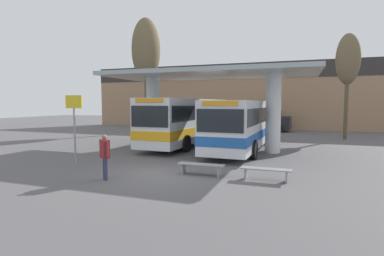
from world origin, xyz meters
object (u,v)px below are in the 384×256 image
(parked_car_street, at_px, (269,121))
(transit_bus_center_bay, at_px, (244,122))
(transit_bus_left_bay, at_px, (189,119))
(waiting_bench_mid_platform, at_px, (266,171))
(poplar_tree_behind_left, at_px, (348,61))
(waiting_bench_near_pillar, at_px, (201,167))
(poplar_tree_behind_right, at_px, (146,51))
(info_sign_platform, at_px, (74,116))
(pedestrian_waiting, at_px, (105,152))

(parked_car_street, bearing_deg, transit_bus_center_bay, -87.18)
(transit_bus_left_bay, distance_m, waiting_bench_mid_platform, 11.00)
(transit_bus_center_bay, height_order, poplar_tree_behind_left, poplar_tree_behind_left)
(waiting_bench_near_pillar, relative_size, parked_car_street, 0.43)
(waiting_bench_near_pillar, relative_size, poplar_tree_behind_left, 0.23)
(transit_bus_left_bay, relative_size, transit_bus_center_bay, 1.04)
(transit_bus_center_bay, xyz_separation_m, parked_car_street, (0.38, 13.01, -0.64))
(waiting_bench_near_pillar, relative_size, poplar_tree_behind_right, 0.17)
(info_sign_platform, bearing_deg, pedestrian_waiting, -31.85)
(info_sign_platform, relative_size, poplar_tree_behind_right, 0.29)
(info_sign_platform, distance_m, pedestrian_waiting, 3.74)
(transit_bus_center_bay, xyz_separation_m, info_sign_platform, (-6.60, -7.80, 0.61))
(pedestrian_waiting, relative_size, poplar_tree_behind_right, 0.15)
(waiting_bench_mid_platform, height_order, poplar_tree_behind_left, poplar_tree_behind_left)
(info_sign_platform, bearing_deg, transit_bus_center_bay, 49.77)
(pedestrian_waiting, bearing_deg, transit_bus_left_bay, 128.15)
(waiting_bench_near_pillar, xyz_separation_m, waiting_bench_mid_platform, (2.57, 0.00, -0.00))
(transit_bus_left_bay, xyz_separation_m, waiting_bench_near_pillar, (3.73, -8.91, -1.45))
(waiting_bench_near_pillar, distance_m, info_sign_platform, 6.49)
(pedestrian_waiting, height_order, parked_car_street, parked_car_street)
(transit_bus_center_bay, height_order, pedestrian_waiting, transit_bus_center_bay)
(transit_bus_left_bay, relative_size, parked_car_street, 2.66)
(waiting_bench_mid_platform, bearing_deg, info_sign_platform, -179.49)
(transit_bus_center_bay, bearing_deg, transit_bus_left_bay, -13.91)
(info_sign_platform, height_order, poplar_tree_behind_right, poplar_tree_behind_right)
(waiting_bench_mid_platform, bearing_deg, transit_bus_center_bay, 105.50)
(poplar_tree_behind_right, bearing_deg, transit_bus_left_bay, -42.87)
(transit_bus_left_bay, bearing_deg, poplar_tree_behind_right, -41.25)
(transit_bus_center_bay, distance_m, poplar_tree_behind_left, 11.38)
(waiting_bench_near_pillar, distance_m, poplar_tree_behind_left, 18.18)
(transit_bus_left_bay, xyz_separation_m, parked_car_street, (4.54, 11.83, -0.72))
(waiting_bench_mid_platform, bearing_deg, pedestrian_waiting, -161.43)
(waiting_bench_near_pillar, relative_size, pedestrian_waiting, 1.10)
(transit_bus_left_bay, relative_size, waiting_bench_near_pillar, 6.23)
(waiting_bench_mid_platform, height_order, poplar_tree_behind_right, poplar_tree_behind_right)
(pedestrian_waiting, height_order, poplar_tree_behind_right, poplar_tree_behind_right)
(info_sign_platform, bearing_deg, poplar_tree_behind_left, 49.28)
(info_sign_platform, distance_m, poplar_tree_behind_left, 21.02)
(pedestrian_waiting, relative_size, poplar_tree_behind_left, 0.21)
(transit_bus_left_bay, relative_size, poplar_tree_behind_right, 1.05)
(transit_bus_left_bay, distance_m, parked_car_street, 12.69)
(waiting_bench_mid_platform, bearing_deg, poplar_tree_behind_right, 130.75)
(waiting_bench_near_pillar, height_order, poplar_tree_behind_left, poplar_tree_behind_left)
(pedestrian_waiting, bearing_deg, poplar_tree_behind_left, 94.37)
(transit_bus_center_bay, distance_m, poplar_tree_behind_right, 14.80)
(info_sign_platform, bearing_deg, transit_bus_left_bay, 74.78)
(pedestrian_waiting, bearing_deg, poplar_tree_behind_right, 148.58)
(transit_bus_left_bay, height_order, parked_car_street, transit_bus_left_bay)
(waiting_bench_mid_platform, relative_size, poplar_tree_behind_left, 0.22)
(transit_bus_center_bay, xyz_separation_m, poplar_tree_behind_left, (6.86, 7.83, 4.59))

